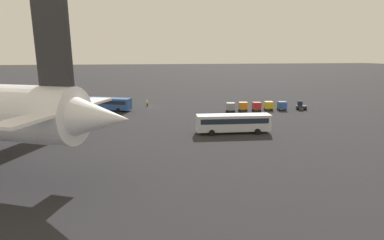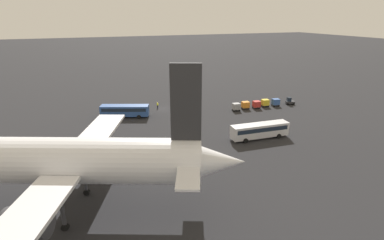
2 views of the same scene
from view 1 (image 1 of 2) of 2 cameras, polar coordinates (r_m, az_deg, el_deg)
name	(u,v)px [view 1 (image 1 of 2)]	position (r m, az deg, el deg)	size (l,w,h in m)	color
ground_plane	(151,107)	(76.97, -7.75, 2.50)	(600.00, 600.00, 0.00)	#232326
shuttle_bus_near	(106,103)	(73.77, -16.07, 3.13)	(12.20, 6.89, 3.06)	#2D5199
shuttle_bus_far	(233,122)	(51.42, 7.87, -0.38)	(12.67, 3.55, 3.20)	silver
baggage_tug	(301,106)	(76.97, 20.02, 2.56)	(2.71, 2.32, 2.10)	#333338
worker_person	(147,103)	(77.62, -8.53, 3.21)	(0.38, 0.38, 1.74)	#1E1E2D
cargo_cart_blue	(282,105)	(74.91, 16.77, 2.72)	(2.19, 1.91, 2.06)	#38383D
cargo_cart_yellow	(268,105)	(74.10, 14.37, 2.76)	(2.19, 1.91, 2.06)	#38383D
cargo_cart_red	(257,106)	(72.42, 12.22, 2.65)	(2.19, 1.91, 2.06)	#38383D
cargo_cart_orange	(243,106)	(71.91, 9.68, 2.69)	(2.19, 1.91, 2.06)	#38383D
cargo_cart_grey	(231,107)	(70.50, 7.36, 2.57)	(2.19, 1.91, 2.06)	#38383D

